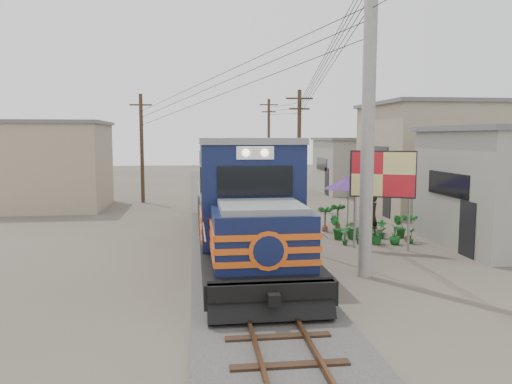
{
  "coord_description": "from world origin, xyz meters",
  "views": [
    {
      "loc": [
        -1.68,
        -14.96,
        4.3
      ],
      "look_at": [
        0.65,
        3.66,
        2.2
      ],
      "focal_mm": 35.0,
      "sensor_mm": 36.0,
      "label": 1
    }
  ],
  "objects": [
    {
      "name": "ground",
      "position": [
        0.0,
        0.0,
        0.0
      ],
      "size": [
        120.0,
        120.0,
        0.0
      ],
      "primitive_type": "plane",
      "color": "#473F35",
      "rests_on": "ground"
    },
    {
      "name": "ballast",
      "position": [
        0.0,
        10.0,
        0.08
      ],
      "size": [
        3.6,
        70.0,
        0.16
      ],
      "primitive_type": "cube",
      "color": "#595651",
      "rests_on": "ground"
    },
    {
      "name": "track",
      "position": [
        0.0,
        10.0,
        0.26
      ],
      "size": [
        1.15,
        70.0,
        0.12
      ],
      "color": "#51331E",
      "rests_on": "ground"
    },
    {
      "name": "locomotive",
      "position": [
        0.0,
        3.83,
        1.78
      ],
      "size": [
        3.05,
        16.61,
        4.12
      ],
      "color": "black",
      "rests_on": "ground"
    },
    {
      "name": "utility_pole_main",
      "position": [
        3.5,
        -0.5,
        5.0
      ],
      "size": [
        0.4,
        0.4,
        10.0
      ],
      "color": "#9E9B93",
      "rests_on": "ground"
    },
    {
      "name": "wooden_pole_mid",
      "position": [
        4.5,
        14.0,
        3.68
      ],
      "size": [
        1.6,
        0.24,
        7.0
      ],
      "color": "#4C3826",
      "rests_on": "ground"
    },
    {
      "name": "wooden_pole_far",
      "position": [
        4.8,
        28.0,
        3.93
      ],
      "size": [
        1.6,
        0.24,
        7.5
      ],
      "color": "#4C3826",
      "rests_on": "ground"
    },
    {
      "name": "wooden_pole_left",
      "position": [
        -5.0,
        18.0,
        3.68
      ],
      "size": [
        1.6,
        0.24,
        7.0
      ],
      "color": "#4C3826",
      "rests_on": "ground"
    },
    {
      "name": "power_lines",
      "position": [
        -0.14,
        8.49,
        7.56
      ],
      "size": [
        9.65,
        19.0,
        3.3
      ],
      "color": "black",
      "rests_on": "ground"
    },
    {
      "name": "shophouse_mid",
      "position": [
        12.5,
        12.0,
        3.11
      ],
      "size": [
        8.4,
        7.35,
        6.2
      ],
      "color": "gray",
      "rests_on": "ground"
    },
    {
      "name": "shophouse_back",
      "position": [
        11.0,
        22.0,
        2.11
      ],
      "size": [
        6.3,
        6.3,
        4.2
      ],
      "color": "gray",
      "rests_on": "ground"
    },
    {
      "name": "shophouse_left",
      "position": [
        -10.0,
        16.0,
        2.61
      ],
      "size": [
        6.3,
        6.3,
        5.2
      ],
      "color": "gray",
      "rests_on": "ground"
    },
    {
      "name": "billboard",
      "position": [
        5.37,
        2.98,
        2.79
      ],
      "size": [
        2.27,
        1.12,
        3.77
      ],
      "rotation": [
        0.0,
        0.0,
        -0.43
      ],
      "color": "#99999E",
      "rests_on": "ground"
    },
    {
      "name": "market_umbrella",
      "position": [
        5.25,
        6.79,
        2.21
      ],
      "size": [
        2.32,
        2.32,
        2.51
      ],
      "rotation": [
        0.0,
        0.0,
        -0.02
      ],
      "color": "black",
      "rests_on": "ground"
    },
    {
      "name": "vendor",
      "position": [
        5.9,
        5.44,
        0.92
      ],
      "size": [
        0.8,
        0.75,
        1.84
      ],
      "primitive_type": "imported",
      "rotation": [
        0.0,
        0.0,
        3.76
      ],
      "color": "black",
      "rests_on": "ground"
    },
    {
      "name": "plant_nursery",
      "position": [
        5.43,
        4.57,
        0.42
      ],
      "size": [
        3.37,
        1.94,
        1.01
      ],
      "color": "#1A5C21",
      "rests_on": "ground"
    }
  ]
}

